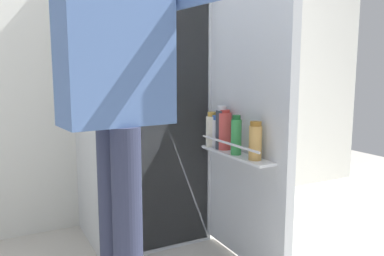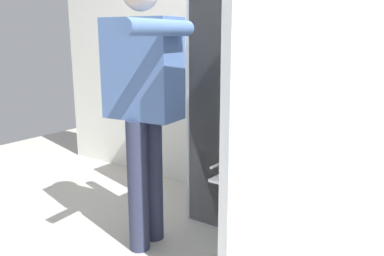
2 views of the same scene
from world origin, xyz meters
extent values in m
cube|color=silver|center=(0.00, 0.88, 1.28)|extent=(4.40, 0.10, 2.57)
cube|color=silver|center=(0.00, 0.54, 0.84)|extent=(0.65, 0.58, 1.69)
cube|color=white|center=(0.00, 0.25, 0.84)|extent=(0.61, 0.01, 1.65)
cube|color=white|center=(0.00, 0.30, 0.79)|extent=(0.57, 0.09, 0.01)
cube|color=silver|center=(0.35, -0.07, 0.84)|extent=(0.05, 0.65, 1.62)
cube|color=white|center=(0.28, -0.07, 0.59)|extent=(0.10, 0.52, 0.01)
cylinder|color=silver|center=(0.23, -0.07, 0.65)|extent=(0.01, 0.50, 0.01)
cylinder|color=#DB4C47|center=(0.28, 0.04, 0.69)|extent=(0.07, 0.07, 0.19)
cylinder|color=#B22D28|center=(0.28, 0.04, 0.80)|extent=(0.05, 0.05, 0.02)
cylinder|color=green|center=(0.27, -0.09, 0.68)|extent=(0.05, 0.05, 0.17)
cylinder|color=#195B28|center=(0.27, -0.09, 0.78)|extent=(0.04, 0.04, 0.02)
cylinder|color=white|center=(0.28, 0.12, 0.67)|extent=(0.06, 0.06, 0.15)
cylinder|color=#335BB2|center=(0.28, 0.12, 0.76)|extent=(0.06, 0.06, 0.02)
cylinder|color=tan|center=(0.28, -0.23, 0.68)|extent=(0.06, 0.06, 0.16)
cylinder|color=#996623|center=(0.28, -0.23, 0.77)|extent=(0.05, 0.05, 0.02)
cylinder|color=#333842|center=(0.28, 0.06, 0.70)|extent=(0.06, 0.06, 0.20)
cylinder|color=silver|center=(0.28, 0.06, 0.81)|extent=(0.05, 0.05, 0.02)
cylinder|color=#EDE5CC|center=(0.27, 0.14, 0.68)|extent=(0.07, 0.07, 0.16)
cylinder|color=#B78933|center=(0.27, 0.14, 0.77)|extent=(0.05, 0.05, 0.02)
cylinder|color=#2D334C|center=(-0.35, -0.07, 0.40)|extent=(0.12, 0.12, 0.79)
cylinder|color=#2D334C|center=(-0.33, -0.22, 0.40)|extent=(0.12, 0.12, 0.79)
cube|color=#4C6BA3|center=(-0.34, -0.14, 1.07)|extent=(0.45, 0.27, 0.56)
cylinder|color=#4C6BA3|center=(-0.37, 0.07, 1.05)|extent=(0.08, 0.08, 0.53)
camera|label=1|loc=(-0.79, -1.65, 1.01)|focal=36.33mm
camera|label=2|loc=(1.20, -1.83, 1.26)|focal=37.57mm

